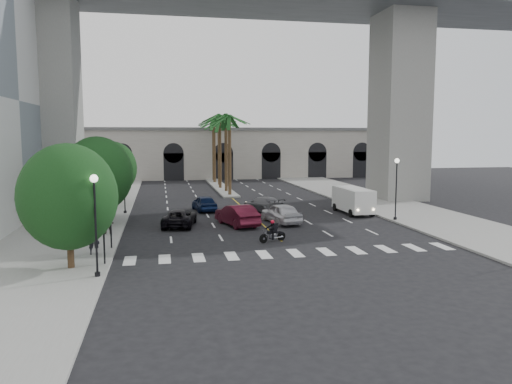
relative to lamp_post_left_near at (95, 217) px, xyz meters
name	(u,v)px	position (x,y,z in m)	size (l,w,h in m)	color
ground	(289,248)	(11.40, 5.00, -3.22)	(140.00, 140.00, 0.00)	black
sidewalk_left	(83,217)	(-3.60, 20.00, -3.15)	(8.00, 100.00, 0.15)	gray
sidewalk_right	(396,207)	(26.40, 20.00, -3.15)	(8.00, 100.00, 0.15)	gray
median	(220,187)	(11.40, 43.00, -3.12)	(2.00, 24.00, 0.20)	gray
pier_building	(208,153)	(11.40, 60.00, 1.04)	(71.00, 10.50, 8.50)	beige
bridge	(269,28)	(14.82, 27.00, 15.29)	(75.00, 13.00, 26.00)	gray
palm_a	(229,120)	(11.40, 33.00, 5.88)	(3.20, 3.20, 10.30)	#47331E
palm_b	(226,118)	(11.50, 37.00, 6.15)	(3.20, 3.20, 10.60)	#47331E
palm_c	(220,123)	(11.20, 41.00, 5.69)	(3.20, 3.20, 10.10)	#47331E
palm_d	(219,118)	(11.55, 45.00, 6.43)	(3.20, 3.20, 10.90)	#47331E
palm_e	(214,122)	(11.30, 49.00, 5.97)	(3.20, 3.20, 10.40)	#47331E
palm_f	(213,121)	(11.60, 53.00, 6.24)	(3.20, 3.20, 10.70)	#47331E
street_tree_near	(68,197)	(-1.60, 2.00, 0.80)	(5.20, 5.20, 6.89)	#382616
street_tree_mid	(98,174)	(-1.60, 15.00, 0.99)	(5.44, 5.44, 7.21)	#382616
street_tree_far	(112,168)	(-1.60, 27.00, 0.68)	(5.04, 5.04, 6.68)	#382616
lamp_post_left_near	(95,217)	(0.00, 0.00, 0.00)	(0.40, 0.40, 5.35)	black
lamp_post_left_far	(124,180)	(0.00, 21.00, 0.00)	(0.40, 0.40, 5.35)	black
lamp_post_right	(396,184)	(22.80, 13.00, 0.00)	(0.40, 0.40, 5.35)	black
traffic_signal_near	(103,222)	(0.10, 2.50, -0.71)	(0.25, 0.18, 3.65)	black
traffic_signal_far	(110,211)	(0.10, 6.50, -0.71)	(0.25, 0.18, 3.65)	black
motorcycle_rider	(273,232)	(10.80, 7.02, -2.53)	(2.00, 0.91, 1.53)	black
car_a	(281,213)	(13.06, 13.99, -2.38)	(1.98, 4.93, 1.68)	silver
car_b	(237,215)	(9.28, 13.56, -2.36)	(1.82, 5.22, 1.72)	#4F0F20
car_c	(180,218)	(4.71, 14.11, -2.53)	(2.31, 5.01, 1.39)	black
car_d	(263,204)	(12.90, 20.50, -2.50)	(2.03, 4.99, 1.45)	slate
car_e	(204,203)	(7.37, 21.86, -2.46)	(1.79, 4.46, 1.52)	#0F1E46
cargo_van	(353,200)	(20.84, 17.58, -1.90)	(2.35, 5.63, 2.38)	white
pedestrian_a	(94,238)	(-0.76, 4.96, -2.08)	(0.72, 0.47, 1.98)	black
pedestrian_b	(109,224)	(-0.49, 11.02, -2.31)	(0.74, 0.58, 1.52)	black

